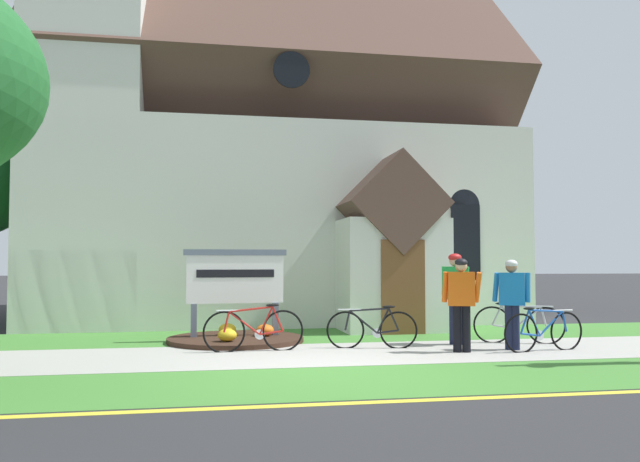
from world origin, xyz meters
The scene contains 16 objects.
ground centered at (0.00, 4.00, 0.00)m, with size 140.00×140.00×0.00m, color #2B2B2D.
sidewalk_slab centered at (0.30, 1.70, 0.01)m, with size 32.00×2.79×0.01m, color #A8A59E.
grass_verge centered at (0.30, -0.88, 0.00)m, with size 32.00×2.36×0.01m, color #427F33.
church_lawn centered at (0.30, 4.54, 0.00)m, with size 24.00×2.91×0.01m, color #427F33.
curb_paint_stripe centered at (0.30, -2.21, 0.00)m, with size 28.00×0.16×0.01m, color yellow.
church_building centered at (-0.03, 10.70, 4.83)m, with size 13.21×11.84×13.09m.
church_sign centered at (-1.13, 3.91, 1.24)m, with size 2.10×0.24×1.86m.
flower_bed centered at (-1.12, 3.68, 0.07)m, with size 2.71×2.71×0.34m.
bicycle_yellow centered at (4.21, 1.31, 0.37)m, with size 1.69×0.34×0.82m.
bicycle_silver centered at (1.31, 2.27, 0.37)m, with size 1.66×0.38×0.81m.
bicycle_orange centered at (4.33, 2.47, 0.38)m, with size 1.65×0.67×0.82m.
bicycle_red centered at (-0.88, 2.22, 0.39)m, with size 1.81×0.14×0.87m.
cyclist_in_blue_jersey centered at (2.72, 1.45, 0.97)m, with size 0.60×0.46×1.66m.
cyclist_in_orange_jersey centered at (3.75, 1.58, 0.96)m, with size 0.56×0.46×1.64m.
cyclist_in_yellow_jersey centered at (3.03, 2.47, 1.05)m, with size 0.42×0.71×1.77m.
roadside_conifer centered at (7.04, 11.07, 3.99)m, with size 4.05×4.05×6.37m.
Camera 1 is at (-1.83, -9.42, 1.59)m, focal length 36.34 mm.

